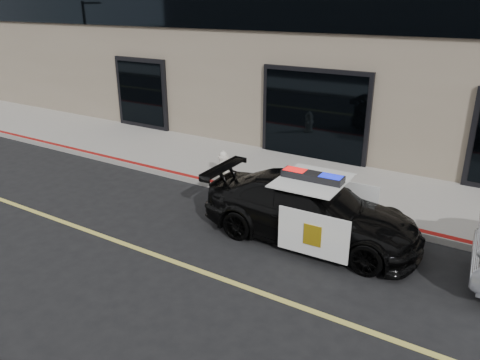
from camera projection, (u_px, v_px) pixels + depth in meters
The scene contains 4 objects.
ground at pixel (206, 273), 8.63m from camera, with size 120.00×120.00×0.00m, color black.
sidewalk_n at pixel (320, 182), 12.75m from camera, with size 60.00×3.50×0.15m, color gray.
police_car at pixel (311, 210), 9.65m from camera, with size 2.23×4.65×1.49m.
fire_hydrant at pixel (223, 165), 12.79m from camera, with size 0.34×0.48×0.76m.
Camera 1 is at (4.49, -5.96, 4.71)m, focal length 35.00 mm.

